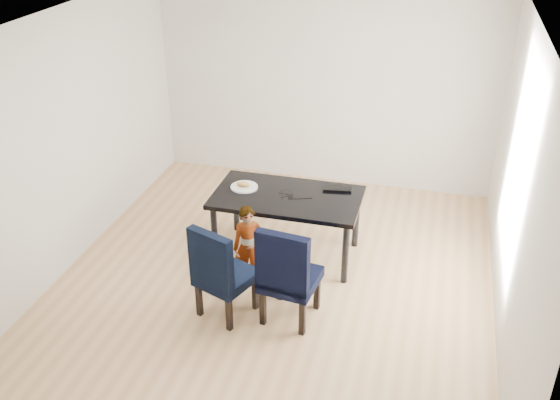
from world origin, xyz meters
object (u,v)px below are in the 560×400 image
(dining_table, at_px, (287,225))
(child, at_px, (249,247))
(chair_left, at_px, (226,269))
(chair_right, at_px, (291,271))
(laptop, at_px, (337,187))
(plate, at_px, (244,187))

(dining_table, relative_size, child, 1.77)
(chair_left, xyz_separation_m, chair_right, (0.61, 0.09, 0.03))
(child, bearing_deg, dining_table, 45.40)
(child, xyz_separation_m, laptop, (0.74, 0.97, 0.31))
(child, bearing_deg, plate, 86.25)
(dining_table, relative_size, chair_right, 1.52)
(plate, bearing_deg, chair_left, -80.64)
(dining_table, height_order, child, child)
(dining_table, height_order, plate, plate)
(plate, bearing_deg, child, -69.46)
(chair_right, distance_m, child, 0.69)
(chair_left, height_order, plate, chair_left)
(dining_table, bearing_deg, chair_right, -73.89)
(plate, distance_m, laptop, 1.04)
(plate, bearing_deg, dining_table, -6.49)
(child, distance_m, laptop, 1.25)
(dining_table, relative_size, chair_left, 1.60)
(chair_left, distance_m, laptop, 1.70)
(chair_right, bearing_deg, plate, 133.19)
(chair_right, relative_size, plate, 3.47)
(chair_left, height_order, chair_right, chair_right)
(laptop, bearing_deg, chair_right, 74.46)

